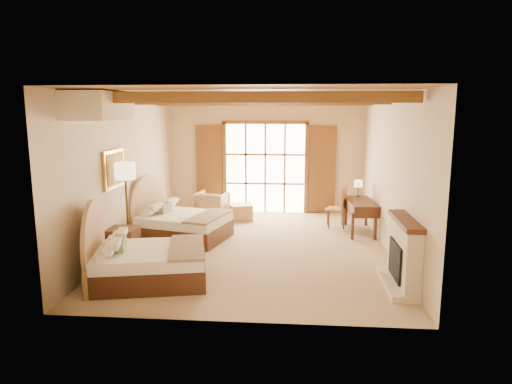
# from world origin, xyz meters

# --- Properties ---
(floor) EXTENTS (7.00, 7.00, 0.00)m
(floor) POSITION_xyz_m (0.00, 0.00, 0.00)
(floor) COLOR tan
(floor) RESTS_ON ground
(wall_back) EXTENTS (5.50, 0.00, 5.50)m
(wall_back) POSITION_xyz_m (0.00, 3.50, 1.60)
(wall_back) COLOR beige
(wall_back) RESTS_ON ground
(wall_left) EXTENTS (0.00, 7.00, 7.00)m
(wall_left) POSITION_xyz_m (-2.75, 0.00, 1.60)
(wall_left) COLOR beige
(wall_left) RESTS_ON ground
(wall_right) EXTENTS (0.00, 7.00, 7.00)m
(wall_right) POSITION_xyz_m (2.75, 0.00, 1.60)
(wall_right) COLOR beige
(wall_right) RESTS_ON ground
(ceiling) EXTENTS (7.00, 7.00, 0.00)m
(ceiling) POSITION_xyz_m (0.00, 0.00, 3.20)
(ceiling) COLOR #B47237
(ceiling) RESTS_ON ground
(ceiling_beams) EXTENTS (5.39, 4.60, 0.18)m
(ceiling_beams) POSITION_xyz_m (0.00, 0.00, 3.08)
(ceiling_beams) COLOR olive
(ceiling_beams) RESTS_ON ceiling
(french_doors) EXTENTS (3.95, 0.08, 2.60)m
(french_doors) POSITION_xyz_m (0.00, 3.44, 1.25)
(french_doors) COLOR white
(french_doors) RESTS_ON ground
(fireplace) EXTENTS (0.46, 1.40, 1.16)m
(fireplace) POSITION_xyz_m (2.60, -2.00, 0.51)
(fireplace) COLOR beige
(fireplace) RESTS_ON ground
(painting) EXTENTS (0.06, 0.95, 0.75)m
(painting) POSITION_xyz_m (-2.70, -0.75, 1.75)
(painting) COLOR #C0822F
(painting) RESTS_ON wall_left
(canopy_valance) EXTENTS (0.70, 1.40, 0.45)m
(canopy_valance) POSITION_xyz_m (-2.40, -2.00, 2.95)
(canopy_valance) COLOR beige
(canopy_valance) RESTS_ON ceiling
(bed_near) EXTENTS (2.17, 1.79, 1.25)m
(bed_near) POSITION_xyz_m (-1.77, -2.11, 0.38)
(bed_near) COLOR #472918
(bed_near) RESTS_ON floor
(bed_far) EXTENTS (2.24, 1.87, 1.25)m
(bed_far) POSITION_xyz_m (-1.81, 0.51, 0.38)
(bed_far) COLOR #472918
(bed_far) RESTS_ON floor
(nightstand) EXTENTS (0.54, 0.54, 0.64)m
(nightstand) POSITION_xyz_m (-2.48, -1.05, 0.32)
(nightstand) COLOR #472918
(nightstand) RESTS_ON floor
(floor_lamp) EXTENTS (0.40, 0.40, 1.88)m
(floor_lamp) POSITION_xyz_m (-2.50, -0.72, 1.59)
(floor_lamp) COLOR #3D2C18
(floor_lamp) RESTS_ON floor
(armchair) EXTENTS (0.92, 0.94, 0.74)m
(armchair) POSITION_xyz_m (-1.37, 2.52, 0.37)
(armchair) COLOR tan
(armchair) RESTS_ON floor
(ottoman) EXTENTS (0.69, 0.69, 0.42)m
(ottoman) POSITION_xyz_m (-0.59, 2.46, 0.21)
(ottoman) COLOR #9E7245
(ottoman) RESTS_ON floor
(desk) EXTENTS (0.72, 1.46, 0.76)m
(desk) POSITION_xyz_m (2.40, 1.44, 0.41)
(desk) COLOR #472918
(desk) RESTS_ON floor
(desk_chair) EXTENTS (0.59, 0.58, 1.03)m
(desk_chair) POSITION_xyz_m (1.89, 1.86, 0.32)
(desk_chair) COLOR #B5693F
(desk_chair) RESTS_ON floor
(desk_lamp) EXTENTS (0.20, 0.20, 0.41)m
(desk_lamp) POSITION_xyz_m (2.41, 1.99, 1.07)
(desk_lamp) COLOR #3D2C18
(desk_lamp) RESTS_ON desk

